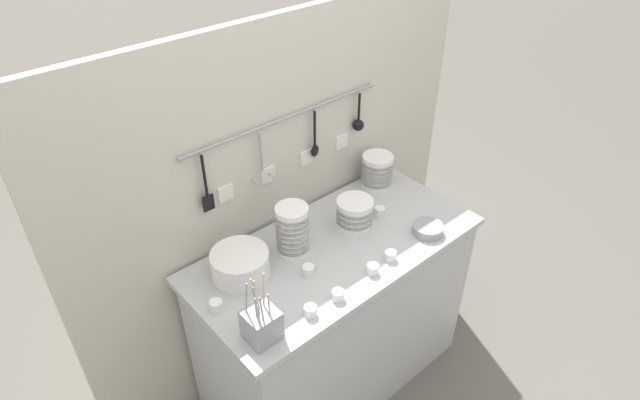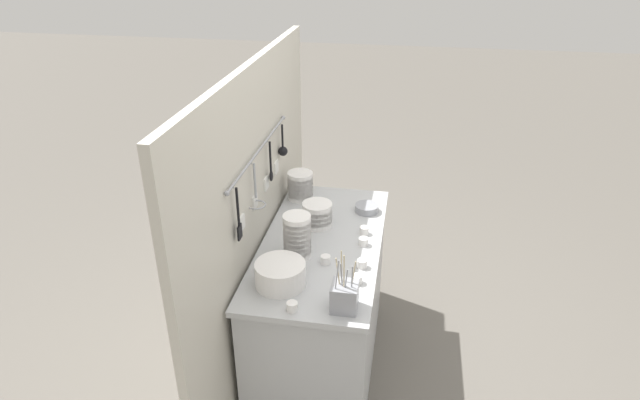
# 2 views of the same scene
# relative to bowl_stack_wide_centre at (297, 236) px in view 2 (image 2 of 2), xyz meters

# --- Properties ---
(ground_plane) EXTENTS (20.00, 20.00, 0.00)m
(ground_plane) POSITION_rel_bowl_stack_wide_centre_xyz_m (0.16, -0.10, -1.01)
(ground_plane) COLOR #666059
(counter) EXTENTS (1.31, 0.63, 0.90)m
(counter) POSITION_rel_bowl_stack_wide_centre_xyz_m (0.16, -0.10, -0.56)
(counter) COLOR #B7BABC
(counter) RESTS_ON ground
(back_wall) EXTENTS (2.11, 0.11, 1.83)m
(back_wall) POSITION_rel_bowl_stack_wide_centre_xyz_m (0.16, 0.25, -0.10)
(back_wall) COLOR beige
(back_wall) RESTS_ON ground
(bowl_stack_wide_centre) EXTENTS (0.14, 0.14, 0.23)m
(bowl_stack_wide_centre) POSITION_rel_bowl_stack_wide_centre_xyz_m (0.00, 0.00, 0.00)
(bowl_stack_wide_centre) COLOR white
(bowl_stack_wide_centre) RESTS_ON counter
(bowl_stack_short_front) EXTENTS (0.17, 0.17, 0.14)m
(bowl_stack_short_front) POSITION_rel_bowl_stack_wide_centre_xyz_m (0.32, -0.04, -0.05)
(bowl_stack_short_front) COLOR white
(bowl_stack_short_front) RESTS_ON counter
(bowl_stack_back_corner) EXTENTS (0.15, 0.15, 0.17)m
(bowl_stack_back_corner) POSITION_rel_bowl_stack_wide_centre_xyz_m (0.64, 0.12, -0.03)
(bowl_stack_back_corner) COLOR white
(bowl_stack_back_corner) RESTS_ON counter
(plate_stack) EXTENTS (0.24, 0.24, 0.11)m
(plate_stack) POSITION_rel_bowl_stack_wide_centre_xyz_m (-0.25, 0.03, -0.06)
(plate_stack) COLOR white
(plate_stack) RESTS_ON counter
(steel_mixing_bowl) EXTENTS (0.14, 0.14, 0.04)m
(steel_mixing_bowl) POSITION_rel_bowl_stack_wide_centre_xyz_m (0.54, -0.30, -0.10)
(steel_mixing_bowl) COLOR #93969E
(steel_mixing_bowl) RESTS_ON counter
(cutlery_caddy) EXTENTS (0.12, 0.12, 0.28)m
(cutlery_caddy) POSITION_rel_bowl_stack_wide_centre_xyz_m (-0.38, -0.29, -0.05)
(cutlery_caddy) COLOR #93969E
(cutlery_caddy) RESTS_ON counter
(cup_by_caddy) EXTENTS (0.05, 0.05, 0.04)m
(cup_by_caddy) POSITION_rel_bowl_stack_wide_centre_xyz_m (-0.04, -0.15, -0.10)
(cup_by_caddy) COLOR white
(cup_by_caddy) RESTS_ON counter
(cup_front_right) EXTENTS (0.05, 0.05, 0.04)m
(cup_front_right) POSITION_rel_bowl_stack_wide_centre_xyz_m (-0.43, -0.07, -0.10)
(cup_front_right) COLOR white
(cup_front_right) RESTS_ON counter
(cup_back_right) EXTENTS (0.05, 0.05, 0.04)m
(cup_back_right) POSITION_rel_bowl_stack_wide_centre_xyz_m (0.47, 0.02, -0.10)
(cup_back_right) COLOR white
(cup_back_right) RESTS_ON counter
(cup_beside_plates) EXTENTS (0.05, 0.05, 0.04)m
(cup_beside_plates) POSITION_rel_bowl_stack_wide_centre_xyz_m (0.16, -0.32, -0.10)
(cup_beside_plates) COLOR white
(cup_beside_plates) RESTS_ON counter
(cup_mid_row) EXTENTS (0.05, 0.05, 0.04)m
(cup_mid_row) POSITION_rel_bowl_stack_wide_centre_xyz_m (-0.05, -0.33, -0.10)
(cup_mid_row) COLOR white
(cup_mid_row) RESTS_ON counter
(cup_front_left) EXTENTS (0.05, 0.05, 0.04)m
(cup_front_left) POSITION_rel_bowl_stack_wide_centre_xyz_m (0.47, -0.07, -0.10)
(cup_front_left) COLOR white
(cup_front_left) RESTS_ON counter
(cup_centre) EXTENTS (0.05, 0.05, 0.04)m
(cup_centre) POSITION_rel_bowl_stack_wide_centre_xyz_m (0.28, -0.31, -0.10)
(cup_centre) COLOR white
(cup_centre) RESTS_ON counter
(cup_edge_near) EXTENTS (0.05, 0.05, 0.04)m
(cup_edge_near) POSITION_rel_bowl_stack_wide_centre_xyz_m (-0.18, -0.33, -0.10)
(cup_edge_near) COLOR white
(cup_edge_near) RESTS_ON counter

